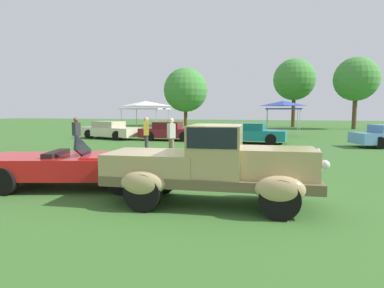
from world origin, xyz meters
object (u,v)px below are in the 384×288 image
(canopy_tent_center_field, at_px, (283,105))
(show_car_teal, at_px, (251,133))
(neighbor_convertible, at_px, (78,165))
(spectator_by_row, at_px, (146,134))
(show_car_burgundy, at_px, (169,131))
(canopy_tent_left_field, at_px, (146,105))
(spectator_between_cars, at_px, (76,135))
(show_car_cream, at_px, (110,130))
(spectator_near_truck, at_px, (171,137))
(feature_pickup_truck, at_px, (212,164))

(canopy_tent_center_field, bearing_deg, show_car_teal, -108.33)
(neighbor_convertible, relative_size, spectator_by_row, 2.85)
(show_car_burgundy, distance_m, canopy_tent_left_field, 5.08)
(show_car_teal, distance_m, spectator_between_cars, 10.20)
(show_car_burgundy, height_order, spectator_by_row, spectator_by_row)
(show_car_cream, distance_m, canopy_tent_center_field, 13.09)
(spectator_between_cars, distance_m, spectator_by_row, 3.12)
(spectator_near_truck, bearing_deg, canopy_tent_center_field, 70.11)
(feature_pickup_truck, relative_size, canopy_tent_left_field, 1.45)
(neighbor_convertible, xyz_separation_m, show_car_teal, (3.64, 12.57, 0.02))
(show_car_teal, bearing_deg, show_car_cream, 175.76)
(show_car_burgundy, bearing_deg, spectator_between_cars, -103.88)
(canopy_tent_center_field, bearing_deg, feature_pickup_truck, -95.81)
(neighbor_convertible, height_order, show_car_teal, neighbor_convertible)
(neighbor_convertible, xyz_separation_m, canopy_tent_center_field, (5.62, 18.54, 1.84))
(feature_pickup_truck, xyz_separation_m, canopy_tent_left_field, (-8.56, 17.38, 1.56))
(spectator_by_row, distance_m, canopy_tent_left_field, 11.09)
(neighbor_convertible, bearing_deg, show_car_cream, 115.11)
(neighbor_convertible, distance_m, spectator_near_truck, 5.41)
(feature_pickup_truck, relative_size, show_car_burgundy, 1.15)
(canopy_tent_left_field, distance_m, canopy_tent_center_field, 10.68)
(spectator_near_truck, xyz_separation_m, spectator_by_row, (-1.58, 1.20, 0.00))
(canopy_tent_center_field, bearing_deg, spectator_near_truck, -109.89)
(neighbor_convertible, height_order, spectator_by_row, spectator_by_row)
(neighbor_convertible, height_order, canopy_tent_center_field, canopy_tent_center_field)
(show_car_cream, bearing_deg, spectator_by_row, -50.97)
(feature_pickup_truck, xyz_separation_m, spectator_between_cars, (-7.33, 6.14, 0.05))
(show_car_burgundy, xyz_separation_m, spectator_near_truck, (2.62, -7.79, 0.31))
(show_car_cream, bearing_deg, neighbor_convertible, -64.89)
(show_car_teal, relative_size, spectator_between_cars, 2.47)
(spectator_by_row, distance_m, canopy_tent_center_field, 13.67)
(neighbor_convertible, xyz_separation_m, spectator_near_truck, (0.84, 5.33, 0.33))
(show_car_burgundy, bearing_deg, canopy_tent_center_field, 36.22)
(show_car_cream, height_order, spectator_near_truck, spectator_near_truck)
(spectator_near_truck, relative_size, canopy_tent_left_field, 0.54)
(show_car_cream, distance_m, canopy_tent_left_field, 4.08)
(feature_pickup_truck, bearing_deg, spectator_between_cars, 140.04)
(show_car_cream, height_order, spectator_between_cars, spectator_between_cars)
(feature_pickup_truck, height_order, spectator_near_truck, feature_pickup_truck)
(spectator_near_truck, bearing_deg, show_car_teal, 68.85)
(spectator_between_cars, bearing_deg, show_car_teal, 44.21)
(spectator_between_cars, relative_size, spectator_by_row, 1.00)
(show_car_burgundy, distance_m, spectator_by_row, 6.68)
(show_car_cream, relative_size, canopy_tent_left_field, 1.46)
(show_car_burgundy, bearing_deg, show_car_teal, -5.80)
(show_car_cream, relative_size, spectator_by_row, 2.73)
(neighbor_convertible, xyz_separation_m, canopy_tent_left_field, (-4.90, 16.69, 1.84))
(spectator_near_truck, xyz_separation_m, canopy_tent_center_field, (4.78, 13.21, 1.51))
(show_car_burgundy, xyz_separation_m, canopy_tent_center_field, (7.39, 5.42, 1.82))
(spectator_between_cars, distance_m, canopy_tent_center_field, 16.11)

